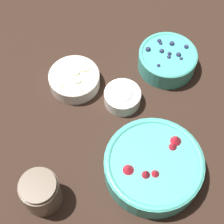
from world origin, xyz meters
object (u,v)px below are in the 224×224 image
at_px(bowl_strawberries, 152,165).
at_px(bowl_blueberries, 166,59).
at_px(bowl_bananas, 73,78).
at_px(bowl_cream, 121,96).
at_px(jar_chocolate, 40,192).

xyz_separation_m(bowl_strawberries, bowl_blueberries, (0.34, -0.00, -0.00)).
relative_size(bowl_blueberries, bowl_bananas, 1.17).
distance_m(bowl_cream, jar_chocolate, 0.34).
height_order(bowl_blueberries, jar_chocolate, jar_chocolate).
relative_size(bowl_strawberries, bowl_bananas, 1.69).
distance_m(bowl_strawberries, jar_chocolate, 0.28).
bearing_deg(jar_chocolate, bowl_strawberries, -65.27).
relative_size(bowl_blueberries, jar_chocolate, 1.73).
relative_size(bowl_cream, jar_chocolate, 1.05).
bearing_deg(bowl_bananas, jar_chocolate, -179.85).
height_order(bowl_strawberries, bowl_bananas, bowl_strawberries).
relative_size(bowl_blueberries, bowl_cream, 1.65).
xyz_separation_m(bowl_blueberries, jar_chocolate, (-0.46, 0.25, 0.01)).
bearing_deg(bowl_cream, jar_chocolate, 155.16).
relative_size(bowl_strawberries, jar_chocolate, 2.51).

